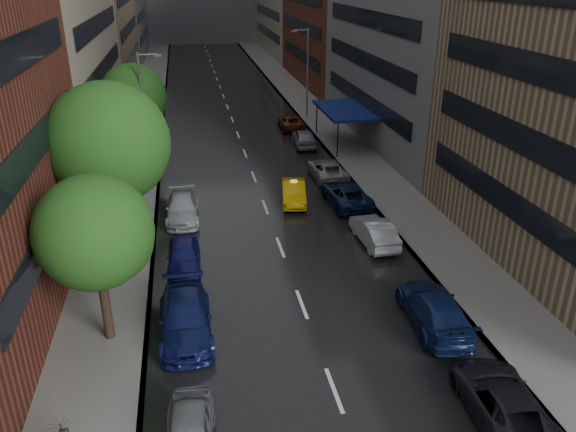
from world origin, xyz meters
The scene contains 12 objects.
road centered at (0.00, 50.00, 0.01)m, with size 14.00×140.00×0.01m, color black.
sidewalk_left centered at (-9.00, 50.00, 0.07)m, with size 4.00×140.00×0.15m, color gray.
sidewalk_right centered at (9.00, 50.00, 0.07)m, with size 4.00×140.00×0.15m, color gray.
tree_near centered at (-8.60, 8.80, 5.07)m, with size 4.65×4.65×7.41m.
tree_mid centered at (-8.60, 15.78, 6.64)m, with size 6.09×6.09×9.70m.
tree_far centered at (-8.60, 32.03, 5.55)m, with size 5.09×5.09×8.11m.
taxi centered at (2.04, 22.53, 0.71)m, with size 1.51×4.33×1.43m, color yellow.
parked_cars_left centered at (-5.40, 11.95, 0.74)m, with size 2.30×23.62×1.59m.
parked_cars_right centered at (5.40, 20.19, 0.73)m, with size 2.75×44.87×1.59m.
street_lamp_left centered at (-7.72, 30.00, 4.89)m, with size 1.74×0.22×9.00m.
street_lamp_right centered at (7.72, 45.00, 4.89)m, with size 1.74×0.22×9.00m.
awning centered at (8.98, 35.00, 3.13)m, with size 4.00×8.00×3.12m.
Camera 1 is at (-4.72, -12.06, 14.54)m, focal length 35.00 mm.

